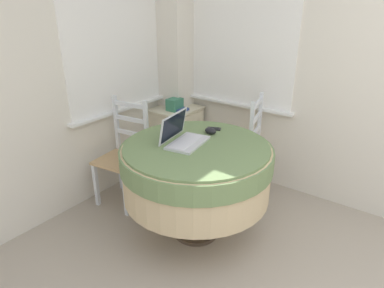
{
  "coord_description": "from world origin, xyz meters",
  "views": [
    {
      "loc": [
        -1.05,
        0.47,
        1.75
      ],
      "look_at": [
        0.94,
        1.93,
        0.69
      ],
      "focal_mm": 32.0,
      "sensor_mm": 36.0,
      "label": 1
    }
  ],
  "objects_px": {
    "dining_chair_near_right_window": "(241,148)",
    "storage_box": "(175,104)",
    "laptop": "(183,137)",
    "computer_mouse": "(210,131)",
    "round_dining_table": "(196,167)",
    "book_on_cabinet": "(178,109)",
    "dining_chair_near_back_window": "(124,156)",
    "cell_phone": "(214,129)",
    "corner_cabinet": "(177,138)"
  },
  "relations": [
    {
      "from": "laptop",
      "to": "cell_phone",
      "type": "distance_m",
      "value": 0.38
    },
    {
      "from": "laptop",
      "to": "dining_chair_near_right_window",
      "type": "bearing_deg",
      "value": -2.85
    },
    {
      "from": "cell_phone",
      "to": "storage_box",
      "type": "height_order",
      "value": "storage_box"
    },
    {
      "from": "dining_chair_near_right_window",
      "to": "corner_cabinet",
      "type": "xyz_separation_m",
      "value": [
        0.03,
        0.81,
        -0.1
      ]
    },
    {
      "from": "computer_mouse",
      "to": "corner_cabinet",
      "type": "relative_size",
      "value": 0.14
    },
    {
      "from": "round_dining_table",
      "to": "book_on_cabinet",
      "type": "relative_size",
      "value": 5.5
    },
    {
      "from": "cell_phone",
      "to": "corner_cabinet",
      "type": "height_order",
      "value": "cell_phone"
    },
    {
      "from": "round_dining_table",
      "to": "corner_cabinet",
      "type": "height_order",
      "value": "round_dining_table"
    },
    {
      "from": "computer_mouse",
      "to": "book_on_cabinet",
      "type": "distance_m",
      "value": 0.96
    },
    {
      "from": "corner_cabinet",
      "to": "cell_phone",
      "type": "bearing_deg",
      "value": -122.11
    },
    {
      "from": "corner_cabinet",
      "to": "book_on_cabinet",
      "type": "height_order",
      "value": "book_on_cabinet"
    },
    {
      "from": "book_on_cabinet",
      "to": "dining_chair_near_back_window",
      "type": "bearing_deg",
      "value": -179.94
    },
    {
      "from": "dining_chair_near_back_window",
      "to": "book_on_cabinet",
      "type": "bearing_deg",
      "value": 0.06
    },
    {
      "from": "cell_phone",
      "to": "dining_chair_near_right_window",
      "type": "relative_size",
      "value": 0.13
    },
    {
      "from": "dining_chair_near_back_window",
      "to": "book_on_cabinet",
      "type": "xyz_separation_m",
      "value": [
        0.78,
        0.0,
        0.25
      ]
    },
    {
      "from": "cell_phone",
      "to": "book_on_cabinet",
      "type": "xyz_separation_m",
      "value": [
        0.46,
        0.74,
        -0.09
      ]
    },
    {
      "from": "round_dining_table",
      "to": "dining_chair_near_back_window",
      "type": "distance_m",
      "value": 0.83
    },
    {
      "from": "round_dining_table",
      "to": "laptop",
      "type": "relative_size",
      "value": 2.94
    },
    {
      "from": "book_on_cabinet",
      "to": "laptop",
      "type": "bearing_deg",
      "value": -139.44
    },
    {
      "from": "corner_cabinet",
      "to": "computer_mouse",
      "type": "bearing_deg",
      "value": -125.91
    },
    {
      "from": "computer_mouse",
      "to": "cell_phone",
      "type": "xyz_separation_m",
      "value": [
        0.1,
        0.03,
        -0.02
      ]
    },
    {
      "from": "dining_chair_near_right_window",
      "to": "round_dining_table",
      "type": "bearing_deg",
      "value": -175.5
    },
    {
      "from": "laptop",
      "to": "cell_phone",
      "type": "bearing_deg",
      "value": -4.71
    },
    {
      "from": "cell_phone",
      "to": "book_on_cabinet",
      "type": "bearing_deg",
      "value": 58.22
    },
    {
      "from": "dining_chair_near_right_window",
      "to": "laptop",
      "type": "bearing_deg",
      "value": 177.15
    },
    {
      "from": "round_dining_table",
      "to": "storage_box",
      "type": "distance_m",
      "value": 1.16
    },
    {
      "from": "storage_box",
      "to": "book_on_cabinet",
      "type": "height_order",
      "value": "storage_box"
    },
    {
      "from": "dining_chair_near_back_window",
      "to": "storage_box",
      "type": "height_order",
      "value": "dining_chair_near_back_window"
    },
    {
      "from": "round_dining_table",
      "to": "book_on_cabinet",
      "type": "bearing_deg",
      "value": 45.36
    },
    {
      "from": "cell_phone",
      "to": "dining_chair_near_right_window",
      "type": "height_order",
      "value": "dining_chair_near_right_window"
    },
    {
      "from": "laptop",
      "to": "computer_mouse",
      "type": "bearing_deg",
      "value": -12.96
    },
    {
      "from": "dining_chair_near_right_window",
      "to": "storage_box",
      "type": "relative_size",
      "value": 6.29
    },
    {
      "from": "dining_chair_near_back_window",
      "to": "corner_cabinet",
      "type": "bearing_deg",
      "value": 3.66
    },
    {
      "from": "laptop",
      "to": "book_on_cabinet",
      "type": "distance_m",
      "value": 1.1
    },
    {
      "from": "round_dining_table",
      "to": "dining_chair_near_back_window",
      "type": "bearing_deg",
      "value": 87.71
    },
    {
      "from": "computer_mouse",
      "to": "dining_chair_near_right_window",
      "type": "relative_size",
      "value": 0.1
    },
    {
      "from": "computer_mouse",
      "to": "cell_phone",
      "type": "relative_size",
      "value": 0.79
    },
    {
      "from": "laptop",
      "to": "cell_phone",
      "type": "height_order",
      "value": "laptop"
    },
    {
      "from": "cell_phone",
      "to": "book_on_cabinet",
      "type": "height_order",
      "value": "cell_phone"
    },
    {
      "from": "corner_cabinet",
      "to": "dining_chair_near_right_window",
      "type": "bearing_deg",
      "value": -92.2
    },
    {
      "from": "round_dining_table",
      "to": "computer_mouse",
      "type": "height_order",
      "value": "computer_mouse"
    },
    {
      "from": "dining_chair_near_back_window",
      "to": "dining_chair_near_right_window",
      "type": "height_order",
      "value": "same"
    },
    {
      "from": "round_dining_table",
      "to": "cell_phone",
      "type": "height_order",
      "value": "cell_phone"
    },
    {
      "from": "cell_phone",
      "to": "storage_box",
      "type": "distance_m",
      "value": 0.89
    },
    {
      "from": "laptop",
      "to": "computer_mouse",
      "type": "relative_size",
      "value": 3.92
    },
    {
      "from": "computer_mouse",
      "to": "corner_cabinet",
      "type": "xyz_separation_m",
      "value": [
        0.6,
        0.83,
        -0.45
      ]
    },
    {
      "from": "dining_chair_near_back_window",
      "to": "cell_phone",
      "type": "bearing_deg",
      "value": -67.0
    },
    {
      "from": "dining_chair_near_back_window",
      "to": "book_on_cabinet",
      "type": "distance_m",
      "value": 0.81
    },
    {
      "from": "cell_phone",
      "to": "book_on_cabinet",
      "type": "distance_m",
      "value": 0.88
    },
    {
      "from": "storage_box",
      "to": "book_on_cabinet",
      "type": "distance_m",
      "value": 0.06
    }
  ]
}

